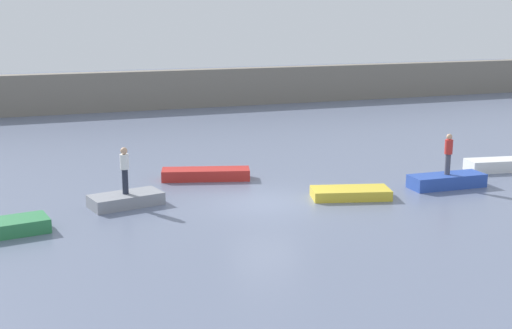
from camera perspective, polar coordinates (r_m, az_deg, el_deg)
The scene contains 9 objects.
ground_plane at distance 25.85m, azimuth 0.85°, elevation -3.18°, with size 120.00×120.00×0.00m, color slate.
embankment_wall at distance 50.37m, azimuth -9.91°, elevation 6.02°, with size 80.00×1.20×2.77m, color gray.
rowboat_grey at distance 25.86m, azimuth -10.68°, elevation -2.87°, with size 2.61×1.26×0.45m, color gray.
rowboat_red at distance 29.38m, azimuth -4.16°, elevation -0.80°, with size 3.70×1.04×0.46m, color red.
rowboat_yellow at distance 26.68m, azimuth 7.81°, elevation -2.36°, with size 2.96×1.29×0.38m, color gold.
rowboat_blue at distance 29.06m, azimuth 15.45°, elevation -1.31°, with size 3.13×1.07×0.54m, color #2B4CAD.
rowboat_white at distance 32.88m, azimuth 19.73°, elevation -0.01°, with size 3.36×1.07×0.52m, color white.
person_white_shirt at distance 25.56m, azimuth -10.79°, elevation -0.26°, with size 0.32×0.32×1.74m.
person_red_shirt at distance 28.80m, azimuth 15.59°, elevation 1.01°, with size 0.32×0.32×1.67m.
Camera 1 is at (-8.95, -23.20, 7.06)m, focal length 48.48 mm.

